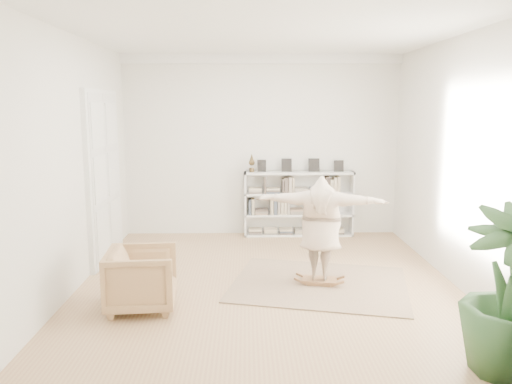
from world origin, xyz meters
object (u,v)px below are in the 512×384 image
person (321,226)px  bookshelf (298,204)px  rocker_board (319,280)px  houseplant (511,292)px  armchair (142,279)px

person → bookshelf: bearing=-76.3°
bookshelf → person: bearing=-89.7°
rocker_board → houseplant: houseplant is taller
person → armchair: bearing=32.1°
bookshelf → armchair: 4.43m
rocker_board → armchair: bearing=-147.9°
bookshelf → rocker_board: (0.02, -2.89, -0.57)m
rocker_board → houseplant: (1.47, -2.48, 0.77)m
bookshelf → rocker_board: 2.94m
bookshelf → person: person is taller
rocker_board → person: bearing=6.2°
bookshelf → houseplant: 5.57m
bookshelf → armchair: size_ratio=2.51×
armchair → rocker_board: bearing=-75.9°
armchair → houseplant: (3.89, -1.66, 0.43)m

